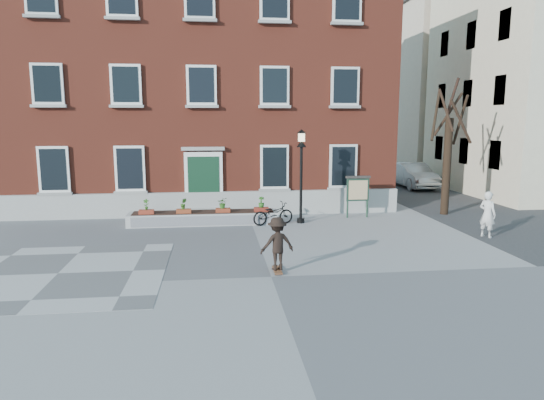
{
  "coord_description": "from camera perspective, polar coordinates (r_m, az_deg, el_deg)",
  "views": [
    {
      "loc": [
        -1.52,
        -12.87,
        4.35
      ],
      "look_at": [
        0.5,
        4.0,
        1.5
      ],
      "focal_mm": 32.0,
      "sensor_mm": 36.0,
      "label": 1
    }
  ],
  "objects": [
    {
      "name": "bare_tree",
      "position": [
        23.44,
        19.97,
        5.13
      ],
      "size": [
        1.83,
        1.83,
        6.16
      ],
      "color": "black",
      "rests_on": "ground"
    },
    {
      "name": "parked_car",
      "position": [
        32.32,
        16.25,
        2.81
      ],
      "size": [
        1.74,
        4.82,
        1.58
      ],
      "primitive_type": "imported",
      "rotation": [
        0.0,
        0.0,
        0.01
      ],
      "color": "#B6B9BB",
      "rests_on": "ground"
    },
    {
      "name": "lamp_post",
      "position": [
        20.22,
        3.46,
        4.36
      ],
      "size": [
        0.4,
        0.4,
        3.93
      ],
      "color": "black",
      "rests_on": "ground"
    },
    {
      "name": "skateboarder",
      "position": [
        13.86,
        0.62,
        -5.17
      ],
      "size": [
        1.09,
        0.78,
        1.61
      ],
      "color": "brown",
      "rests_on": "ground"
    },
    {
      "name": "bystander",
      "position": [
        19.62,
        24.01,
        -1.55
      ],
      "size": [
        0.67,
        0.75,
        1.73
      ],
      "primitive_type": "imported",
      "rotation": [
        0.0,
        0.0,
        2.08
      ],
      "color": "silver",
      "rests_on": "ground"
    },
    {
      "name": "bicycle",
      "position": [
        20.12,
        0.12,
        -1.61
      ],
      "size": [
        1.88,
        1.12,
        0.94
      ],
      "primitive_type": "imported",
      "rotation": [
        0.0,
        0.0,
        1.87
      ],
      "color": "black",
      "rests_on": "ground"
    },
    {
      "name": "ground",
      "position": [
        13.67,
        -0.09,
        -9.03
      ],
      "size": [
        100.0,
        100.0,
        0.0
      ],
      "primitive_type": "plane",
      "color": "gray",
      "rests_on": "ground"
    },
    {
      "name": "checker_patch",
      "position": [
        15.21,
        -23.87,
        -7.91
      ],
      "size": [
        6.0,
        6.0,
        0.01
      ],
      "primitive_type": "cube",
      "color": "#5B5B5D",
      "rests_on": "ground"
    },
    {
      "name": "brick_building",
      "position": [
        26.93,
        -8.06,
        13.58
      ],
      "size": [
        18.4,
        10.85,
        12.6
      ],
      "color": "brown",
      "rests_on": "ground"
    },
    {
      "name": "planter_assembly",
      "position": [
        20.46,
        -8.01,
        -1.98
      ],
      "size": [
        6.2,
        1.12,
        1.15
      ],
      "color": "beige",
      "rests_on": "ground"
    },
    {
      "name": "notice_board",
      "position": [
        21.79,
        10.07,
        1.22
      ],
      "size": [
        1.1,
        0.16,
        1.87
      ],
      "color": "#1A3425",
      "rests_on": "ground"
    },
    {
      "name": "side_street",
      "position": [
        38.14,
        24.61,
        12.69
      ],
      "size": [
        15.2,
        36.0,
        14.5
      ],
      "color": "#3C3C3F",
      "rests_on": "ground"
    }
  ]
}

